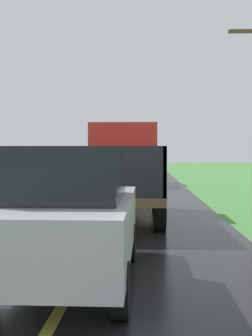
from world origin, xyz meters
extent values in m
cube|color=#2D2D30|center=(0.29, 11.75, 0.68)|extent=(0.90, 5.51, 0.24)
cube|color=brown|center=(0.29, 11.75, 0.88)|extent=(2.30, 5.80, 0.20)
cube|color=red|center=(0.29, 13.70, 1.93)|extent=(2.10, 1.90, 1.90)
cube|color=black|center=(0.29, 14.65, 2.26)|extent=(1.78, 0.02, 0.76)
cube|color=#232328|center=(-0.82, 10.77, 1.53)|extent=(0.08, 3.85, 1.10)
cube|color=#232328|center=(1.40, 10.77, 1.53)|extent=(0.08, 3.85, 1.10)
cube|color=#232328|center=(0.29, 8.89, 1.53)|extent=(2.30, 0.08, 1.10)
cube|color=#232328|center=(0.29, 12.66, 1.53)|extent=(2.30, 0.08, 1.10)
cylinder|color=black|center=(-0.76, 13.55, 0.58)|extent=(0.28, 1.00, 1.00)
cylinder|color=black|center=(1.34, 13.55, 0.58)|extent=(0.28, 1.00, 1.00)
cylinder|color=black|center=(-0.76, 10.15, 0.58)|extent=(0.28, 1.00, 1.00)
cylinder|color=black|center=(1.34, 10.15, 0.58)|extent=(0.28, 1.00, 1.00)
ellipsoid|color=gold|center=(0.01, 10.04, 1.45)|extent=(0.54, 0.54, 0.44)
ellipsoid|color=#A4CD1E|center=(0.80, 9.74, 1.20)|extent=(0.51, 0.62, 0.42)
ellipsoid|color=gold|center=(1.08, 12.10, 1.47)|extent=(0.60, 0.58, 0.43)
ellipsoid|color=#B3C727|center=(0.17, 9.36, 1.79)|extent=(0.54, 0.58, 0.40)
ellipsoid|color=#AFBA26|center=(-0.19, 11.76, 1.20)|extent=(0.44, 0.52, 0.44)
ellipsoid|color=gold|center=(-0.53, 11.63, 1.83)|extent=(0.51, 0.49, 0.48)
ellipsoid|color=#B0D220|center=(0.52, 12.24, 1.16)|extent=(0.57, 0.65, 0.47)
ellipsoid|color=#B3D023|center=(1.07, 12.25, 1.44)|extent=(0.42, 0.43, 0.50)
ellipsoid|color=#A4C81E|center=(-0.45, 12.26, 1.15)|extent=(0.48, 0.60, 0.52)
cube|color=#2D2D30|center=(0.25, 25.23, 0.68)|extent=(0.90, 5.51, 0.24)
cube|color=brown|center=(0.25, 25.23, 0.88)|extent=(2.30, 5.80, 0.20)
cube|color=silver|center=(0.25, 27.18, 1.93)|extent=(2.10, 1.90, 1.90)
cube|color=black|center=(0.25, 28.14, 2.26)|extent=(1.78, 0.02, 0.76)
cube|color=brown|center=(-0.86, 24.26, 1.53)|extent=(0.08, 3.85, 1.10)
cube|color=brown|center=(1.36, 24.26, 1.53)|extent=(0.08, 3.85, 1.10)
cube|color=brown|center=(0.25, 22.37, 1.53)|extent=(2.30, 0.08, 1.10)
cube|color=brown|center=(0.25, 26.14, 1.53)|extent=(2.30, 0.08, 1.10)
cylinder|color=black|center=(-0.80, 27.03, 0.58)|extent=(0.28, 1.00, 1.00)
cylinder|color=black|center=(1.30, 27.03, 0.58)|extent=(0.28, 1.00, 1.00)
cylinder|color=black|center=(-0.80, 23.64, 0.58)|extent=(0.28, 1.00, 1.00)
cylinder|color=black|center=(1.30, 23.64, 0.58)|extent=(0.28, 1.00, 1.00)
ellipsoid|color=#B1C029|center=(0.49, 24.52, 1.13)|extent=(0.56, 0.60, 0.51)
ellipsoid|color=#AFBB29|center=(0.46, 23.77, 1.15)|extent=(0.43, 0.49, 0.38)
ellipsoid|color=#B2C32E|center=(-0.45, 23.86, 1.14)|extent=(0.41, 0.46, 0.38)
ellipsoid|color=gold|center=(0.05, 22.73, 1.76)|extent=(0.56, 0.65, 0.47)
ellipsoid|color=#BBCF2F|center=(0.39, 25.82, 1.47)|extent=(0.43, 0.46, 0.40)
ellipsoid|color=#A3CE21|center=(1.11, 24.66, 1.83)|extent=(0.55, 0.66, 0.47)
ellipsoid|color=#B1C525|center=(-0.59, 24.36, 1.49)|extent=(0.57, 0.53, 0.42)
ellipsoid|color=#B4C829|center=(0.75, 24.85, 1.14)|extent=(0.55, 0.67, 0.36)
ellipsoid|color=gold|center=(-0.20, 24.68, 1.45)|extent=(0.58, 0.69, 0.50)
ellipsoid|color=#ACCE23|center=(-0.57, 25.09, 1.52)|extent=(0.59, 0.55, 0.44)
ellipsoid|color=#A3CA2D|center=(0.90, 24.85, 1.14)|extent=(0.46, 0.57, 0.40)
ellipsoid|color=#ABC32D|center=(0.10, 23.24, 1.13)|extent=(0.42, 0.38, 0.38)
ellipsoid|color=#B3C42F|center=(-0.41, 24.75, 1.78)|extent=(0.54, 0.63, 0.37)
cube|color=#B7BABF|center=(-0.04, 5.94, 0.90)|extent=(1.70, 4.10, 0.80)
cube|color=black|center=(-0.04, 5.74, 1.65)|extent=(1.44, 2.05, 0.70)
cylinder|color=black|center=(-0.81, 7.21, 0.40)|extent=(0.20, 0.64, 0.64)
cylinder|color=black|center=(0.73, 7.21, 0.40)|extent=(0.20, 0.64, 0.64)
cylinder|color=black|center=(0.73, 4.67, 0.40)|extent=(0.20, 0.64, 0.64)
camera|label=1|loc=(1.01, 0.07, 1.90)|focal=45.05mm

